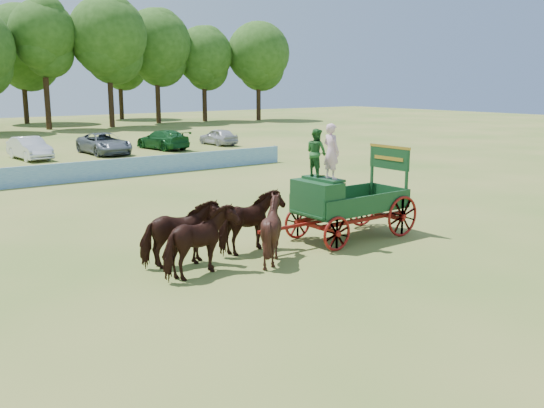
# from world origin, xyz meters

# --- Properties ---
(ground) EXTENTS (160.00, 160.00, 0.00)m
(ground) POSITION_xyz_m (0.00, 0.00, 0.00)
(ground) COLOR olive
(ground) RESTS_ON ground
(horse_lead_left) EXTENTS (2.41, 1.53, 1.89)m
(horse_lead_left) POSITION_xyz_m (-3.94, 0.60, 0.94)
(horse_lead_left) COLOR black
(horse_lead_left) RESTS_ON ground
(horse_lead_right) EXTENTS (2.35, 1.31, 1.89)m
(horse_lead_right) POSITION_xyz_m (-3.94, 1.70, 0.94)
(horse_lead_right) COLOR black
(horse_lead_right) RESTS_ON ground
(horse_wheel_left) EXTENTS (1.83, 1.66, 1.89)m
(horse_wheel_left) POSITION_xyz_m (-1.54, 0.60, 0.94)
(horse_wheel_left) COLOR black
(horse_wheel_left) RESTS_ON ground
(horse_wheel_right) EXTENTS (2.40, 1.46, 1.89)m
(horse_wheel_right) POSITION_xyz_m (-1.54, 1.70, 0.94)
(horse_wheel_right) COLOR black
(horse_wheel_right) RESTS_ON ground
(farm_dray) EXTENTS (6.00, 2.00, 3.89)m
(farm_dray) POSITION_xyz_m (1.41, 1.16, 1.67)
(farm_dray) COLOR maroon
(farm_dray) RESTS_ON ground
(sponsor_banner) EXTENTS (26.00, 0.08, 1.05)m
(sponsor_banner) POSITION_xyz_m (-1.00, 18.00, 0.53)
(sponsor_banner) COLOR #1F64AB
(sponsor_banner) RESTS_ON ground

